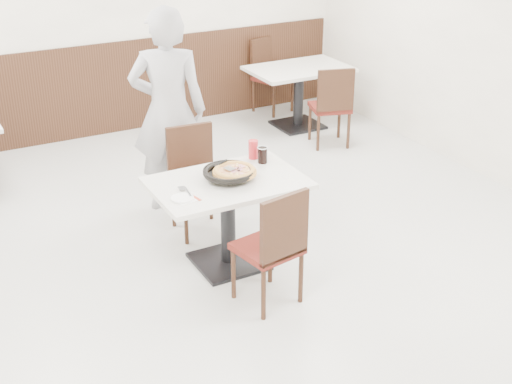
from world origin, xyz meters
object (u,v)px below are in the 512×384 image
chair_far (198,183)px  bg_chair_right_near (330,105)px  chair_near (267,245)px  pizza_pan (229,175)px  diner_person (168,111)px  pizza (235,172)px  side_plate (182,198)px  cola_glass (263,155)px  main_table (228,223)px  bg_table_right (298,97)px  red_cup (253,149)px  bg_chair_right_far (273,76)px

chair_far → bg_chair_right_near: same height
chair_near → pizza_pan: bearing=79.5°
chair_near → diner_person: diner_person is taller
pizza → bg_chair_right_near: bg_chair_right_near is taller
side_plate → cola_glass: bearing=21.2°
chair_near → pizza: size_ratio=2.72×
pizza_pan → bg_chair_right_near: 2.91m
pizza_pan → bg_chair_right_near: size_ratio=0.36×
chair_far → side_plate: bearing=63.9°
main_table → pizza: pizza is taller
chair_far → bg_table_right: 2.95m
pizza → bg_table_right: (2.16, 2.58, -0.44)m
chair_far → pizza_pan: chair_far is taller
chair_near → pizza: chair_near is taller
red_cup → bg_chair_right_far: 3.46m
chair_far → cola_glass: (0.41, -0.44, 0.34)m
bg_chair_right_far → pizza: bearing=37.6°
bg_chair_right_near → chair_far: bearing=-133.6°
red_cup → cola_glass: bearing=-79.5°
main_table → pizza_pan: pizza_pan is taller
red_cup → pizza_pan: bearing=-141.4°
main_table → diner_person: bearing=89.9°
bg_chair_right_near → side_plate: bearing=-126.0°
pizza → bg_chair_right_far: 3.90m
chair_far → diner_person: bearing=-84.2°
main_table → pizza_pan: 0.42m
chair_far → diner_person: 0.76m
side_plate → bg_chair_right_far: bg_chair_right_far is taller
main_table → bg_chair_right_far: bearing=55.4°
red_cup → bg_chair_right_near: 2.43m
pizza_pan → cola_glass: (0.40, 0.18, 0.02)m
diner_person → main_table: bearing=114.1°
pizza → bg_chair_right_near: (2.16, 1.88, -0.34)m
pizza → red_cup: red_cup is taller
chair_near → bg_chair_right_near: same height
side_plate → red_cup: red_cup is taller
pizza_pan → bg_chair_right_far: bearing=55.5°
red_cup → chair_near: bearing=-112.1°
main_table → diner_person: size_ratio=0.63×
chair_near → bg_table_right: size_ratio=0.79×
pizza → cola_glass: 0.40m
bg_table_right → chair_near: bearing=-124.6°
chair_near → chair_far: 1.25m
cola_glass → red_cup: size_ratio=0.81×
diner_person → pizza_pan: bearing=115.0°
bg_chair_right_far → diner_person: bearing=23.4°
pizza → diner_person: bearing=93.0°
red_cup → bg_table_right: size_ratio=0.13×
diner_person → bg_table_right: diner_person is taller
pizza_pan → red_cup: (0.38, 0.30, 0.04)m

